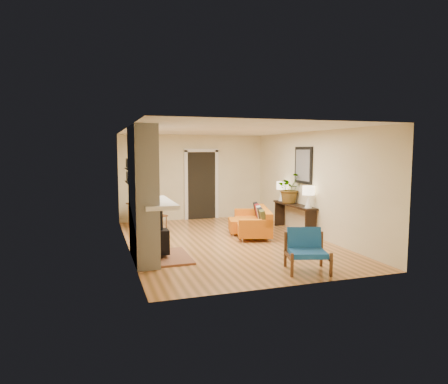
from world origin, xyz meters
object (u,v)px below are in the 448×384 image
(ottoman, at_px, (244,225))
(lamp_near, at_px, (308,194))
(blue_chair, at_px, (306,248))
(lamp_far, at_px, (282,189))
(console_table, at_px, (294,210))
(houseplant, at_px, (290,188))
(dining_table, at_px, (146,208))
(sofa, at_px, (255,222))

(ottoman, distance_m, lamp_near, 1.82)
(blue_chair, xyz_separation_m, lamp_far, (1.43, 3.87, 0.66))
(console_table, distance_m, lamp_far, 0.89)
(blue_chair, bearing_deg, lamp_near, 59.36)
(houseplant, bearing_deg, lamp_far, 88.84)
(dining_table, height_order, lamp_far, lamp_far)
(ottoman, distance_m, houseplant, 1.64)
(dining_table, distance_m, console_table, 4.05)
(sofa, bearing_deg, dining_table, 144.83)
(lamp_far, bearing_deg, houseplant, -91.16)
(dining_table, height_order, console_table, dining_table)
(console_table, height_order, lamp_near, lamp_near)
(console_table, bearing_deg, sofa, -177.51)
(console_table, relative_size, lamp_near, 3.43)
(blue_chair, bearing_deg, dining_table, 114.68)
(console_table, bearing_deg, blue_chair, -114.54)
(lamp_near, bearing_deg, houseplant, 90.60)
(sofa, relative_size, blue_chair, 2.28)
(lamp_near, height_order, houseplant, houseplant)
(ottoman, relative_size, console_table, 0.48)
(sofa, bearing_deg, lamp_near, -30.47)
(console_table, xyz_separation_m, lamp_far, (0.00, 0.74, 0.49))
(lamp_near, xyz_separation_m, houseplant, (-0.01, 0.96, 0.06))
(console_table, height_order, lamp_far, lamp_far)
(ottoman, relative_size, houseplant, 1.10)
(lamp_near, xyz_separation_m, lamp_far, (0.00, 1.46, 0.00))
(sofa, relative_size, console_table, 1.09)
(blue_chair, relative_size, lamp_far, 1.63)
(ottoman, bearing_deg, lamp_far, 23.49)
(ottoman, bearing_deg, sofa, -40.61)
(dining_table, distance_m, houseplant, 3.98)
(dining_table, xyz_separation_m, lamp_far, (3.66, -0.99, 0.52))
(ottoman, bearing_deg, console_table, -6.22)
(sofa, distance_m, blue_chair, 3.09)
(sofa, xyz_separation_m, console_table, (1.13, 0.05, 0.26))
(lamp_far, bearing_deg, dining_table, 164.89)
(sofa, bearing_deg, houseplant, 14.71)
(ottoman, relative_size, blue_chair, 1.01)
(dining_table, relative_size, lamp_far, 2.90)
(sofa, distance_m, ottoman, 0.32)
(dining_table, bearing_deg, lamp_near, -33.76)
(console_table, xyz_separation_m, lamp_near, (0.00, -0.72, 0.49))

